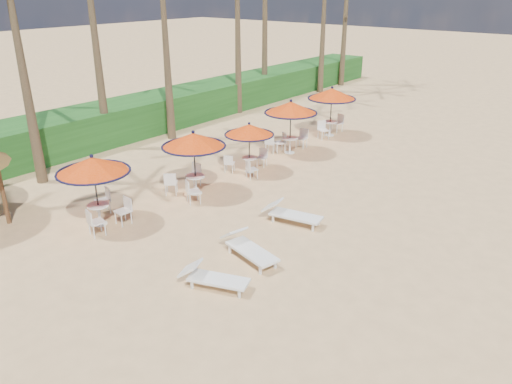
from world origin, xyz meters
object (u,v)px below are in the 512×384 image
station_0 (95,174)px  station_1 (192,148)px  lounger_near (212,277)px  station_3 (290,114)px  lounger_mid (247,247)px  station_2 (249,136)px  lounger_far (290,213)px  station_4 (332,98)px

station_0 → station_1: 3.94m
station_1 → lounger_near: bearing=-40.5°
station_3 → lounger_mid: size_ratio=1.16×
station_2 → lounger_mid: 7.47m
station_0 → station_3: (0.45, 10.40, 0.07)m
station_3 → lounger_mid: (4.87, -8.96, -1.56)m
lounger_far → lounger_mid: bearing=-93.4°
station_2 → lounger_mid: size_ratio=0.99×
station_1 → station_3: (-0.10, 6.49, 0.05)m
station_0 → lounger_mid: bearing=15.1°
station_4 → station_0: bearing=-91.9°
station_0 → station_2: station_0 is taller
station_1 → lounger_far: station_1 is taller
station_1 → station_4: bearing=90.5°
station_0 → lounger_mid: station_0 is taller
station_0 → station_3: station_3 is taller
lounger_mid → lounger_near: bearing=-67.9°
station_1 → station_3: station_3 is taller
station_1 → station_4: 10.29m
station_2 → lounger_far: (4.28, -2.95, -1.28)m
station_2 → station_3: station_3 is taller
station_3 → lounger_far: bearing=-54.2°
station_3 → lounger_mid: bearing=-61.5°
station_4 → station_2: bearing=-88.4°
station_4 → lounger_far: station_4 is taller
station_2 → station_4: size_ratio=0.84×
station_4 → lounger_near: (5.13, -14.59, -1.70)m
station_2 → station_0: bearing=-95.3°
lounger_far → station_3: bearing=114.3°
lounger_far → station_2: bearing=133.9°
lounger_near → lounger_far: (-0.66, 4.58, 0.03)m
station_1 → lounger_near: size_ratio=1.27×
lounger_mid → station_4: bearing=124.6°
station_4 → lounger_far: size_ratio=1.22×
station_1 → station_2: station_1 is taller
station_1 → station_4: station_4 is taller
station_0 → station_4: station_4 is taller
lounger_near → lounger_mid: (-0.27, 1.83, 0.04)m
station_0 → lounger_far: station_0 is taller
station_0 → lounger_near: station_0 is taller
lounger_far → station_4: bearing=102.6°
station_4 → lounger_far: 11.09m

